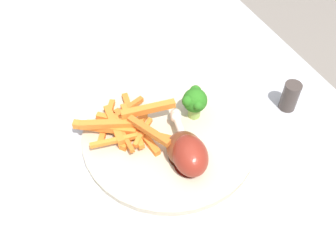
# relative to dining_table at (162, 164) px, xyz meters

# --- Properties ---
(dining_table) EXTENTS (1.08, 0.67, 0.74)m
(dining_table) POSITION_rel_dining_table_xyz_m (0.00, 0.00, 0.00)
(dining_table) COLOR #B7B7BC
(dining_table) RESTS_ON ground_plane
(dinner_plate) EXTENTS (0.29, 0.29, 0.01)m
(dinner_plate) POSITION_rel_dining_table_xyz_m (0.03, -0.00, 0.13)
(dinner_plate) COLOR beige
(dinner_plate) RESTS_ON dining_table
(broccoli_floret_front) EXTENTS (0.05, 0.05, 0.06)m
(broccoli_floret_front) POSITION_rel_dining_table_xyz_m (0.02, 0.06, 0.17)
(broccoli_floret_front) COLOR #92B553
(broccoli_floret_front) RESTS_ON dinner_plate
(carrot_fries_pile) EXTENTS (0.16, 0.17, 0.05)m
(carrot_fries_pile) POSITION_rel_dining_table_xyz_m (-0.00, -0.06, 0.15)
(carrot_fries_pile) COLOR orange
(carrot_fries_pile) RESTS_ON dinner_plate
(chicken_drumstick_near) EXTENTS (0.12, 0.07, 0.04)m
(chicken_drumstick_near) POSITION_rel_dining_table_xyz_m (0.08, 0.00, 0.15)
(chicken_drumstick_near) COLOR #4B1D10
(chicken_drumstick_near) RESTS_ON dinner_plate
(chicken_drumstick_far) EXTENTS (0.13, 0.07, 0.05)m
(chicken_drumstick_far) POSITION_rel_dining_table_xyz_m (0.10, 0.00, 0.16)
(chicken_drumstick_far) COLOR maroon
(chicken_drumstick_far) RESTS_ON dinner_plate
(fork) EXTENTS (0.06, 0.19, 0.00)m
(fork) POSITION_rel_dining_table_xyz_m (-0.23, -0.03, 0.13)
(fork) COLOR silver
(fork) RESTS_ON dining_table
(pepper_shaker) EXTENTS (0.03, 0.03, 0.06)m
(pepper_shaker) POSITION_rel_dining_table_xyz_m (0.06, 0.22, 0.15)
(pepper_shaker) COLOR #423833
(pepper_shaker) RESTS_ON dining_table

